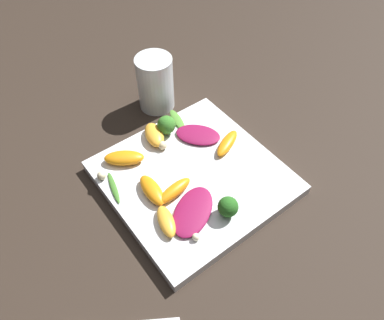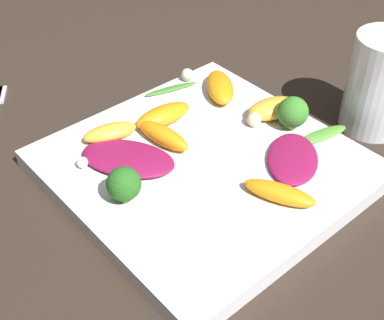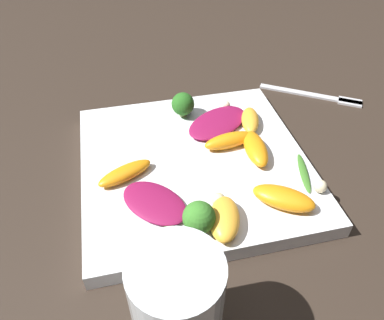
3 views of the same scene
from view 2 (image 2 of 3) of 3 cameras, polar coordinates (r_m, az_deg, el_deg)
The scene contains 18 objects.
ground_plane at distance 0.57m, azimuth 1.35°, elevation -1.57°, with size 2.40×2.40×0.00m, color #2D231C.
plate at distance 0.56m, azimuth 1.37°, elevation -0.78°, with size 0.29×0.29×0.02m.
drinking_glass at distance 0.64m, azimuth 19.40°, elevation 7.67°, with size 0.07×0.07×0.11m.
radicchio_leaf_0 at distance 0.55m, azimuth -6.84°, elevation 0.17°, with size 0.12×0.10×0.01m.
radicchio_leaf_1 at distance 0.56m, azimuth 10.69°, elevation 0.18°, with size 0.09×0.10×0.01m.
orange_segment_0 at distance 0.58m, azimuth -8.73°, elevation 2.94°, with size 0.04×0.06×0.02m.
orange_segment_1 at distance 0.57m, azimuth -3.11°, elevation 2.63°, with size 0.07×0.03×0.02m.
orange_segment_2 at distance 0.51m, azimuth 9.32°, elevation -3.48°, with size 0.07×0.05×0.02m.
orange_segment_3 at distance 0.65m, azimuth 3.00°, elevation 7.78°, with size 0.08×0.07×0.02m.
orange_segment_4 at distance 0.60m, azimuth -3.09°, elevation 4.78°, with size 0.03×0.07×0.02m.
orange_segment_5 at distance 0.62m, azimuth 8.65°, elevation 5.47°, with size 0.05×0.07×0.02m.
broccoli_floret_0 at distance 0.60m, azimuth 10.70°, elevation 5.00°, with size 0.03×0.03×0.04m.
broccoli_floret_1 at distance 0.50m, azimuth -7.28°, elevation -2.57°, with size 0.03×0.03×0.04m.
arugula_sprig_0 at distance 0.66m, azimuth -2.26°, elevation 7.59°, with size 0.03×0.07×0.00m.
arugula_sprig_1 at distance 0.60m, azimuth 13.81°, elevation 2.66°, with size 0.03×0.06×0.01m.
macadamia_nut_0 at distance 0.60m, azimuth 6.64°, elevation 4.32°, with size 0.02×0.02×0.02m.
macadamia_nut_1 at distance 0.55m, azimuth -11.61°, elevation -0.27°, with size 0.01×0.01×0.01m.
macadamia_nut_2 at distance 0.68m, azimuth -0.51°, elevation 9.09°, with size 0.02×0.02×0.02m.
Camera 2 is at (0.31, -0.29, 0.38)m, focal length 50.00 mm.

